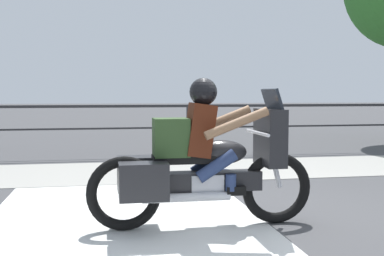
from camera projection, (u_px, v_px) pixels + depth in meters
name	position (u px, v px, depth m)	size (l,w,h in m)	color
ground_plane	(270.00, 216.00, 5.48)	(120.00, 120.00, 0.00)	#424244
sidewalk_band	(207.00, 169.00, 8.82)	(44.00, 2.40, 0.01)	#99968E
crosswalk_band	(126.00, 228.00, 4.99)	(3.02, 6.00, 0.01)	silver
fence_railing	(188.00, 115.00, 10.82)	(36.00, 0.05, 1.15)	#232326
motorcycle	(201.00, 161.00, 5.01)	(2.40, 0.76, 1.56)	black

